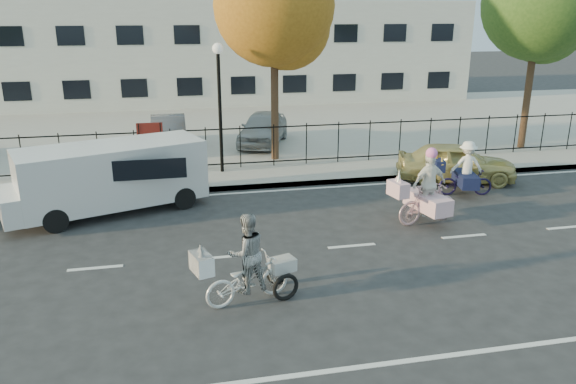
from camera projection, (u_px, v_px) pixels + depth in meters
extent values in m
plane|color=#333334|center=(229.00, 257.00, 13.12)|extent=(120.00, 120.00, 0.00)
cube|color=#A8A399|center=(212.00, 189.00, 17.80)|extent=(60.00, 0.10, 0.15)
cube|color=#A8A399|center=(210.00, 180.00, 18.78)|extent=(60.00, 2.20, 0.15)
cube|color=#A8A399|center=(196.00, 128.00, 27.06)|extent=(60.00, 15.60, 0.15)
cube|color=silver|center=(185.00, 51.00, 35.45)|extent=(34.00, 10.00, 6.00)
cylinder|color=black|center=(220.00, 114.00, 18.88)|extent=(0.12, 0.12, 4.00)
sphere|color=white|center=(218.00, 48.00, 18.21)|extent=(0.36, 0.36, 0.36)
cylinder|color=black|center=(140.00, 150.00, 18.69)|extent=(0.06, 0.06, 1.80)
cylinder|color=black|center=(162.00, 149.00, 18.83)|extent=(0.06, 0.06, 1.80)
cube|color=#59140F|center=(150.00, 132.00, 18.58)|extent=(0.85, 0.04, 0.60)
imported|color=white|center=(247.00, 280.00, 11.00)|extent=(1.86, 1.09, 0.92)
imported|color=white|center=(247.00, 253.00, 10.82)|extent=(0.93, 0.81, 1.61)
cube|color=white|center=(202.00, 263.00, 10.40)|extent=(0.46, 0.63, 0.37)
cone|color=white|center=(201.00, 249.00, 10.44)|extent=(0.14, 0.14, 0.18)
cone|color=white|center=(201.00, 254.00, 10.21)|extent=(0.14, 0.14, 0.18)
torus|color=black|center=(286.00, 287.00, 11.07)|extent=(0.57, 0.24, 0.57)
torus|color=black|center=(279.00, 272.00, 11.74)|extent=(0.57, 0.24, 0.57)
cube|color=white|center=(282.00, 265.00, 11.30)|extent=(0.59, 0.49, 0.26)
imported|color=#D3A1A7|center=(428.00, 204.00, 15.05)|extent=(1.88, 0.87, 1.09)
imported|color=white|center=(429.00, 184.00, 14.87)|extent=(1.07, 0.62, 1.71)
cube|color=beige|center=(398.00, 189.00, 14.50)|extent=(0.44, 0.65, 0.39)
cone|color=white|center=(399.00, 176.00, 14.39)|extent=(0.13, 0.13, 0.35)
cube|color=beige|center=(428.00, 202.00, 15.03)|extent=(0.88, 1.51, 0.44)
sphere|color=#FF78CC|center=(432.00, 153.00, 14.61)|extent=(0.30, 0.30, 0.30)
imported|color=black|center=(465.00, 182.00, 17.36)|extent=(1.72, 0.91, 0.86)
imported|color=white|center=(467.00, 165.00, 17.19)|extent=(1.07, 0.75, 1.50)
cube|color=#101637|center=(439.00, 165.00, 17.20)|extent=(0.39, 0.57, 0.34)
cone|color=gold|center=(437.00, 158.00, 17.30)|extent=(0.11, 0.22, 0.31)
cone|color=gold|center=(442.00, 161.00, 16.98)|extent=(0.11, 0.22, 0.31)
cube|color=#101637|center=(466.00, 179.00, 17.33)|extent=(0.78, 1.32, 0.38)
cube|color=white|center=(113.00, 174.00, 15.76)|extent=(5.32, 3.39, 1.66)
cube|color=white|center=(11.00, 196.00, 15.37)|extent=(1.03, 1.86, 0.74)
cylinder|color=black|center=(44.00, 214.00, 14.90)|extent=(0.69, 0.44, 0.65)
cylinder|color=black|center=(55.00, 195.00, 16.42)|extent=(0.69, 0.44, 0.65)
cylinder|color=black|center=(178.00, 205.00, 15.59)|extent=(0.69, 0.44, 0.65)
cylinder|color=black|center=(177.00, 188.00, 17.10)|extent=(0.69, 0.44, 0.65)
imported|color=tan|center=(456.00, 162.00, 18.69)|extent=(4.13, 2.57, 1.31)
imported|color=#55565D|center=(169.00, 132.00, 22.58)|extent=(1.37, 3.90, 1.28)
imported|color=#94989B|center=(263.00, 128.00, 23.27)|extent=(2.92, 4.27, 1.35)
cylinder|color=#442D1D|center=(275.00, 97.00, 20.44)|extent=(0.28, 0.28, 4.93)
sphere|color=#9F6219|center=(274.00, 5.00, 19.45)|extent=(4.23, 4.23, 4.23)
sphere|color=#9F6219|center=(287.00, 26.00, 19.96)|extent=(3.10, 3.10, 3.10)
cylinder|color=#442D1D|center=(528.00, 89.00, 22.24)|extent=(0.28, 0.28, 5.01)
sphere|color=#385B1E|center=(540.00, 3.00, 21.24)|extent=(4.30, 4.30, 4.30)
sphere|color=#385B1E|center=(545.00, 23.00, 21.75)|extent=(3.15, 3.15, 3.15)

